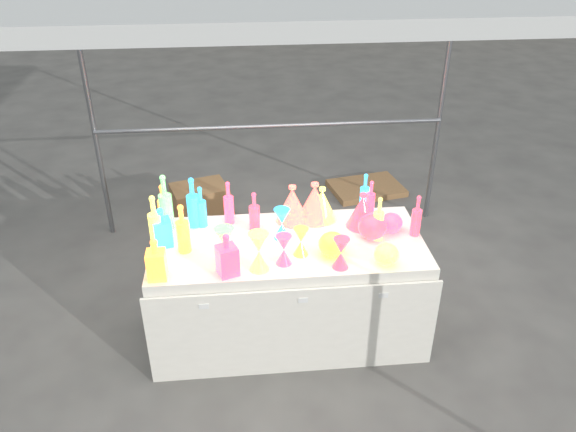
{
  "coord_description": "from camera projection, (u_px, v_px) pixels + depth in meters",
  "views": [
    {
      "loc": [
        -0.3,
        -3.1,
        2.76
      ],
      "look_at": [
        0.0,
        0.0,
        0.95
      ],
      "focal_mm": 35.0,
      "sensor_mm": 36.0,
      "label": 1
    }
  ],
  "objects": [
    {
      "name": "bottle_0",
      "position": [
        164.0,
        206.0,
        3.8
      ],
      "size": [
        0.1,
        0.1,
        0.32
      ],
      "primitive_type": null,
      "rotation": [
        0.0,
        0.0,
        0.25
      ],
      "color": "red",
      "rests_on": "display_table"
    },
    {
      "name": "decanter_1",
      "position": [
        227.0,
        254.0,
        3.33
      ],
      "size": [
        0.15,
        0.15,
        0.28
      ],
      "primitive_type": null,
      "rotation": [
        0.0,
        0.0,
        0.34
      ],
      "color": "#FF581A",
      "rests_on": "display_table"
    },
    {
      "name": "bottle_4",
      "position": [
        155.0,
        221.0,
        3.58
      ],
      "size": [
        0.11,
        0.11,
        0.37
      ],
      "primitive_type": null,
      "rotation": [
        0.0,
        0.0,
        -0.36
      ],
      "color": "#126F75",
      "rests_on": "display_table"
    },
    {
      "name": "lampshade_1",
      "position": [
        292.0,
        203.0,
        3.88
      ],
      "size": [
        0.26,
        0.26,
        0.27
      ],
      "primitive_type": null,
      "rotation": [
        0.0,
        0.0,
        0.12
      ],
      "color": "gold",
      "rests_on": "display_table"
    },
    {
      "name": "cardboard_box_closed",
      "position": [
        200.0,
        204.0,
        5.33
      ],
      "size": [
        0.59,
        0.5,
        0.37
      ],
      "primitive_type": "cube",
      "rotation": [
        0.0,
        0.0,
        0.29
      ],
      "color": "#9A6F45",
      "rests_on": "ground"
    },
    {
      "name": "bottle_2",
      "position": [
        229.0,
        202.0,
        3.84
      ],
      "size": [
        0.09,
        0.09,
        0.32
      ],
      "primitive_type": null,
      "rotation": [
        0.0,
        0.0,
        -0.3
      ],
      "color": "#FF581A",
      "rests_on": "display_table"
    },
    {
      "name": "cardboard_box_flat",
      "position": [
        366.0,
        188.0,
        5.94
      ],
      "size": [
        0.82,
        0.65,
        0.06
      ],
      "primitive_type": "cube",
      "rotation": [
        0.0,
        0.0,
        0.2
      ],
      "color": "#9A6F45",
      "rests_on": "ground"
    },
    {
      "name": "display_table",
      "position": [
        288.0,
        289.0,
        3.88
      ],
      "size": [
        1.84,
        0.83,
        0.75
      ],
      "color": "white",
      "rests_on": "ground"
    },
    {
      "name": "bottle_5",
      "position": [
        165.0,
        203.0,
        3.75
      ],
      "size": [
        0.1,
        0.1,
        0.41
      ],
      "primitive_type": null,
      "rotation": [
        0.0,
        0.0,
        -0.19
      ],
      "color": "#AF23A5",
      "rests_on": "display_table"
    },
    {
      "name": "globe_0",
      "position": [
        332.0,
        245.0,
        3.54
      ],
      "size": [
        0.23,
        0.23,
        0.14
      ],
      "primitive_type": null,
      "rotation": [
        0.0,
        0.0,
        -0.37
      ],
      "color": "red",
      "rests_on": "display_table"
    },
    {
      "name": "hourglass_2",
      "position": [
        259.0,
        252.0,
        3.38
      ],
      "size": [
        0.13,
        0.13,
        0.25
      ],
      "primitive_type": null,
      "rotation": [
        0.0,
        0.0,
        0.05
      ],
      "color": "#126F75",
      "rests_on": "display_table"
    },
    {
      "name": "bottle_3",
      "position": [
        254.0,
        211.0,
        3.77
      ],
      "size": [
        0.09,
        0.09,
        0.28
      ],
      "primitive_type": null,
      "rotation": [
        0.0,
        0.0,
        0.26
      ],
      "color": "#1B229F",
      "rests_on": "display_table"
    },
    {
      "name": "bottle_9",
      "position": [
        371.0,
        199.0,
        3.93
      ],
      "size": [
        0.06,
        0.06,
        0.28
      ],
      "primitive_type": null,
      "rotation": [
        0.0,
        0.0,
        -0.04
      ],
      "color": "#FF581A",
      "rests_on": "display_table"
    },
    {
      "name": "hourglass_4",
      "position": [
        301.0,
        242.0,
        3.53
      ],
      "size": [
        0.12,
        0.12,
        0.19
      ],
      "primitive_type": null,
      "rotation": [
        0.0,
        0.0,
        -0.34
      ],
      "color": "red",
      "rests_on": "display_table"
    },
    {
      "name": "bottle_8",
      "position": [
        365.0,
        193.0,
        3.98
      ],
      "size": [
        0.07,
        0.07,
        0.3
      ],
      "primitive_type": null,
      "rotation": [
        0.0,
        0.0,
        -0.0
      ],
      "color": "#1B9726",
      "rests_on": "display_table"
    },
    {
      "name": "hourglass_0",
      "position": [
        284.0,
        250.0,
        3.44
      ],
      "size": [
        0.11,
        0.11,
        0.2
      ],
      "primitive_type": null,
      "rotation": [
        0.0,
        0.0,
        0.09
      ],
      "color": "#FF581A",
      "rests_on": "display_table"
    },
    {
      "name": "bottle_6",
      "position": [
        183.0,
        228.0,
        3.53
      ],
      "size": [
        0.11,
        0.11,
        0.34
      ],
      "primitive_type": null,
      "rotation": [
        0.0,
        0.0,
        -0.32
      ],
      "color": "red",
      "rests_on": "display_table"
    },
    {
      "name": "hourglass_3",
      "position": [
        225.0,
        246.0,
        3.43
      ],
      "size": [
        0.14,
        0.14,
        0.25
      ],
      "primitive_type": null,
      "rotation": [
        0.0,
        0.0,
        0.08
      ],
      "color": "#AF23A5",
      "rests_on": "display_table"
    },
    {
      "name": "lampshade_0",
      "position": [
        314.0,
        202.0,
        3.89
      ],
      "size": [
        0.3,
        0.3,
        0.28
      ],
      "primitive_type": null,
      "rotation": [
        0.0,
        0.0,
        -0.27
      ],
      "color": "gold",
      "rests_on": "display_table"
    },
    {
      "name": "bottle_11",
      "position": [
        379.0,
        218.0,
        3.67
      ],
      "size": [
        0.09,
        0.09,
        0.31
      ],
      "primitive_type": null,
      "rotation": [
        0.0,
        0.0,
        -0.38
      ],
      "color": "#126F75",
      "rests_on": "display_table"
    },
    {
      "name": "bottle_7",
      "position": [
        201.0,
        207.0,
        3.81
      ],
      "size": [
        0.07,
        0.07,
        0.3
      ],
      "primitive_type": null,
      "rotation": [
        0.0,
        0.0,
        -0.03
      ],
      "color": "#1B9726",
      "rests_on": "display_table"
    },
    {
      "name": "decanter_2",
      "position": [
        162.0,
        227.0,
        3.61
      ],
      "size": [
        0.14,
        0.14,
        0.27
      ],
      "primitive_type": null,
      "rotation": [
        0.0,
        0.0,
        0.26
      ],
      "color": "#1B9726",
      "rests_on": "display_table"
    },
    {
      "name": "lampshade_2",
      "position": [
        362.0,
        210.0,
        3.82
      ],
      "size": [
        0.27,
        0.27,
        0.25
      ],
      "primitive_type": null,
      "rotation": [
        0.0,
        0.0,
        0.36
      ],
      "color": "#1B229F",
      "rests_on": "display_table"
    },
    {
      "name": "globe_3",
      "position": [
        372.0,
        228.0,
        3.71
      ],
      "size": [
        0.23,
        0.23,
        0.15
      ],
      "primitive_type": null,
      "rotation": [
        0.0,
        0.0,
        0.19
      ],
      "color": "#1B229F",
      "rests_on": "display_table"
    },
    {
      "name": "bottle_1",
      "position": [
        193.0,
        202.0,
        3.79
      ],
      "size": [
        0.12,
        0.12,
        0.37
      ],
      "primitive_type": null,
      "rotation": [
        0.0,
        0.0,
        0.43
      ],
      "color": "#1B9726",
      "rests_on": "display_table"
    },
    {
      "name": "globe_1",
      "position": [
        386.0,
        255.0,
        3.46
      ],
      "size": [
        0.16,
        0.16,
        0.13
      ],
      "primitive_type": null,
      "rotation": [
        0.0,
        0.0,
        0.0
      ],
      "color": "#126F75",
      "rests_on": "display_table"
    },
    {
      "name": "globe_2",
      "position": [
        391.0,
        224.0,
        3.79
      ],
      "size": [
        0.17,
        0.17,
        0.12
      ],
      "primitive_type": null,
      "rotation": [
        0.0,
        0.0,
        0.16
      ],
      "color": "#FF581A",
      "rests_on": "display_table"
    },
    {
      "name": "hourglass_5",
      "position": [
        282.0,
        224.0,
        3.69
      ],
      "size": [
        0.14,
        0.14,
        0.22
      ],
      "primitive_type": null,
      "rotation": [
        0.0,
        0.0,
        -0.32
      ],
      "color": "#1B9726",
      "rests_on": "display_table"
    },
    {
      "name": "lampshade_3",
      "position": [
        322.0,
        204.0,
        3.9
      ],
      "size": [
        0.27,
        0.27,
        0.25
      ],
      "primitive_type": null,
      "rotation": [
        0.0,
        0.0,
        -0.4
      ],
      "color": "#126F75",
      "rests_on": "display_table"
    },
    {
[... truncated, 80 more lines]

